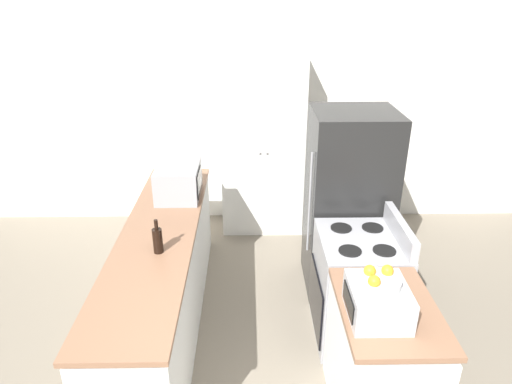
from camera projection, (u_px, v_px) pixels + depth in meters
name	position (u px, v px, depth m)	size (l,w,h in m)	color
wall_back	(254.00, 116.00, 5.40)	(7.00, 0.06, 2.60)	white
counter_left	(163.00, 281.00, 3.84)	(0.60, 2.78, 0.91)	silver
counter_right	(380.00, 365.00, 2.99)	(0.60, 0.86, 0.91)	silver
pantry_cabinet	(262.00, 145.00, 5.23)	(0.94, 0.53, 2.08)	silver
stove	(357.00, 287.00, 3.72)	(0.66, 0.73, 1.07)	#9E9EA3
refrigerator	(348.00, 203.00, 4.24)	(0.76, 0.69, 1.74)	black
microwave	(179.00, 181.00, 4.22)	(0.39, 0.52, 0.30)	#939399
wine_bottle	(158.00, 240.00, 3.33)	(0.07, 0.07, 0.27)	black
toaster_oven	(377.00, 301.00, 2.68)	(0.35, 0.38, 0.21)	#B2B2B7
fruit_bowl	(379.00, 280.00, 2.64)	(0.24, 0.24, 0.10)	silver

